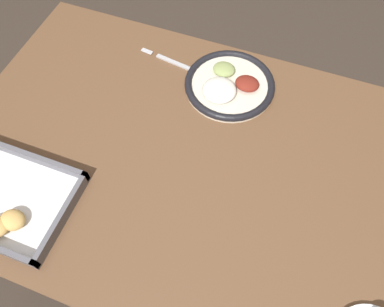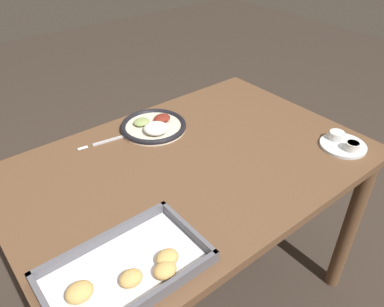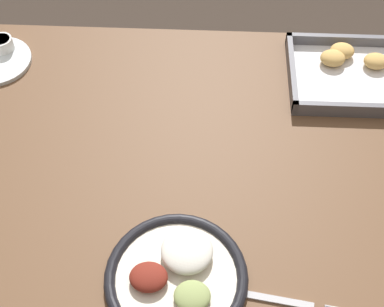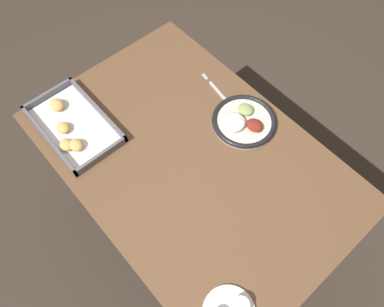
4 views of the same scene
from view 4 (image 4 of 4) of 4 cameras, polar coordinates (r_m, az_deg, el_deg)
The scene contains 5 objects.
ground_plane at distance 2.04m, azimuth -0.13°, elevation -10.64°, with size 8.00×8.00×0.00m, color #382D26.
dining_table at distance 1.46m, azimuth -0.18°, elevation -2.58°, with size 1.20×0.80×0.74m.
dinner_plate at distance 1.44m, azimuth 7.83°, elevation 4.93°, with size 0.25×0.25×0.04m.
fork at distance 1.53m, azimuth 4.24°, elevation 9.14°, with size 0.22×0.04×0.00m.
baking_tray at distance 1.49m, azimuth -17.85°, elevation 4.03°, with size 0.38×0.23×0.04m.
Camera 4 is at (-0.50, 0.44, 1.92)m, focal length 35.00 mm.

